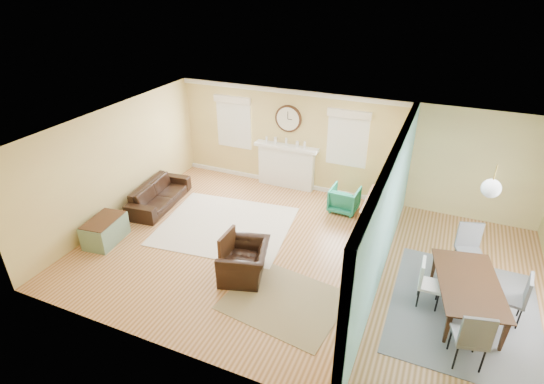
% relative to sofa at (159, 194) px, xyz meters
% --- Properties ---
extents(floor, '(9.00, 9.00, 0.00)m').
position_rel_sofa_xyz_m(floor, '(3.99, -0.69, -0.28)').
color(floor, '#925828').
rests_on(floor, ground).
extents(wall_back, '(9.00, 0.02, 2.60)m').
position_rel_sofa_xyz_m(wall_back, '(3.99, 2.31, 1.02)').
color(wall_back, tan).
rests_on(wall_back, ground).
extents(wall_front, '(9.00, 0.02, 2.60)m').
position_rel_sofa_xyz_m(wall_front, '(3.99, -3.69, 1.02)').
color(wall_front, tan).
rests_on(wall_front, ground).
extents(wall_left, '(0.02, 6.00, 2.60)m').
position_rel_sofa_xyz_m(wall_left, '(-0.51, -0.69, 1.02)').
color(wall_left, tan).
rests_on(wall_left, ground).
extents(ceiling, '(9.00, 6.00, 0.02)m').
position_rel_sofa_xyz_m(ceiling, '(3.99, -0.69, 2.32)').
color(ceiling, white).
rests_on(ceiling, wall_back).
extents(partition, '(0.17, 6.00, 2.60)m').
position_rel_sofa_xyz_m(partition, '(5.50, -0.41, 1.07)').
color(partition, tan).
rests_on(partition, ground).
extents(fireplace, '(1.70, 0.30, 1.17)m').
position_rel_sofa_xyz_m(fireplace, '(2.49, 2.19, 0.31)').
color(fireplace, white).
rests_on(fireplace, ground).
extents(wall_clock, '(0.70, 0.07, 0.70)m').
position_rel_sofa_xyz_m(wall_clock, '(2.49, 2.27, 1.57)').
color(wall_clock, '#482916').
rests_on(wall_clock, wall_back).
extents(window_left, '(1.05, 0.13, 1.42)m').
position_rel_sofa_xyz_m(window_left, '(0.94, 2.26, 1.37)').
color(window_left, white).
rests_on(window_left, wall_back).
extents(window_right, '(1.05, 0.13, 1.42)m').
position_rel_sofa_xyz_m(window_right, '(4.04, 2.26, 1.37)').
color(window_right, white).
rests_on(window_right, wall_back).
extents(pendant, '(0.30, 0.30, 0.55)m').
position_rel_sofa_xyz_m(pendant, '(6.99, -0.69, 1.92)').
color(pendant, gold).
rests_on(pendant, ceiling).
extents(rug_cream, '(3.12, 2.79, 0.02)m').
position_rel_sofa_xyz_m(rug_cream, '(1.97, -0.25, -0.28)').
color(rug_cream, silver).
rests_on(rug_cream, floor).
extents(rug_jute, '(2.17, 1.86, 0.01)m').
position_rel_sofa_xyz_m(rug_jute, '(4.12, -2.01, -0.28)').
color(rug_jute, '#95815E').
rests_on(rug_jute, floor).
extents(rug_grey, '(2.38, 2.97, 0.01)m').
position_rel_sofa_xyz_m(rug_grey, '(7.04, -1.02, -0.28)').
color(rug_grey, slate).
rests_on(rug_grey, floor).
extents(sofa, '(0.98, 2.02, 0.57)m').
position_rel_sofa_xyz_m(sofa, '(0.00, 0.00, 0.00)').
color(sofa, black).
rests_on(sofa, floor).
extents(eames_chair, '(1.13, 1.21, 0.65)m').
position_rel_sofa_xyz_m(eames_chair, '(3.16, -1.64, 0.04)').
color(eames_chair, black).
rests_on(eames_chair, floor).
extents(green_chair, '(0.68, 0.70, 0.61)m').
position_rel_sofa_xyz_m(green_chair, '(4.26, 1.51, 0.02)').
color(green_chair, '#16805F').
rests_on(green_chair, floor).
extents(trunk, '(0.68, 1.00, 0.54)m').
position_rel_sofa_xyz_m(trunk, '(-0.08, -1.78, -0.02)').
color(trunk, slate).
rests_on(trunk, floor).
extents(credenza, '(0.48, 1.42, 0.80)m').
position_rel_sofa_xyz_m(credenza, '(5.10, 0.90, 0.12)').
color(credenza, brown).
rests_on(credenza, floor).
extents(tv, '(0.17, 0.99, 0.57)m').
position_rel_sofa_xyz_m(tv, '(5.08, 0.90, 0.80)').
color(tv, black).
rests_on(tv, credenza).
extents(garden_stool, '(0.35, 0.35, 0.52)m').
position_rel_sofa_xyz_m(garden_stool, '(5.17, -0.33, -0.03)').
color(garden_stool, white).
rests_on(garden_stool, floor).
extents(potted_plant, '(0.41, 0.38, 0.37)m').
position_rel_sofa_xyz_m(potted_plant, '(5.17, -0.33, 0.42)').
color(potted_plant, '#337F33').
rests_on(potted_plant, garden_stool).
extents(dining_table, '(1.32, 1.93, 0.62)m').
position_rel_sofa_xyz_m(dining_table, '(7.04, -1.02, 0.03)').
color(dining_table, '#482916').
rests_on(dining_table, floor).
extents(dining_chair_n, '(0.55, 0.55, 1.01)m').
position_rel_sofa_xyz_m(dining_chair_n, '(7.01, 0.09, 0.31)').
color(dining_chair_n, slate).
rests_on(dining_chair_n, floor).
extents(dining_chair_s, '(0.55, 0.55, 1.03)m').
position_rel_sofa_xyz_m(dining_chair_s, '(7.05, -2.15, 0.32)').
color(dining_chair_s, slate).
rests_on(dining_chair_s, floor).
extents(dining_chair_w, '(0.39, 0.39, 0.86)m').
position_rel_sofa_xyz_m(dining_chair_w, '(6.42, -1.08, 0.22)').
color(dining_chair_w, white).
rests_on(dining_chair_w, floor).
extents(dining_chair_e, '(0.46, 0.46, 0.93)m').
position_rel_sofa_xyz_m(dining_chair_e, '(7.67, -0.94, 0.26)').
color(dining_chair_e, slate).
rests_on(dining_chair_e, floor).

